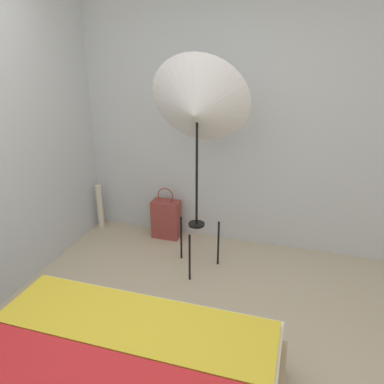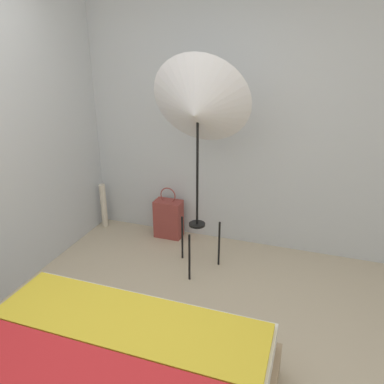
{
  "view_description": "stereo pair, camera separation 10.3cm",
  "coord_description": "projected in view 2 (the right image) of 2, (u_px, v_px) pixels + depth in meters",
  "views": [
    {
      "loc": [
        0.85,
        -1.6,
        2.01
      ],
      "look_at": [
        -0.01,
        1.24,
        0.84
      ],
      "focal_mm": 35.0,
      "sensor_mm": 36.0,
      "label": 1
    },
    {
      "loc": [
        0.95,
        -1.56,
        2.01
      ],
      "look_at": [
        -0.01,
        1.24,
        0.84
      ],
      "focal_mm": 35.0,
      "sensor_mm": 36.0,
      "label": 2
    }
  ],
  "objects": [
    {
      "name": "ground_plane",
      "position": [
        131.0,
        381.0,
        2.4
      ],
      "size": [
        14.0,
        14.0,
        0.0
      ],
      "primitive_type": "plane",
      "color": "tan"
    },
    {
      "name": "wall_back",
      "position": [
        219.0,
        121.0,
        3.75
      ],
      "size": [
        8.0,
        0.05,
        2.6
      ],
      "color": "#B7BCC1",
      "rests_on": "ground_plane"
    },
    {
      "name": "wall_side_left",
      "position": [
        27.0,
        133.0,
        3.24
      ],
      "size": [
        0.05,
        8.0,
        2.6
      ],
      "color": "#B7BCC1",
      "rests_on": "ground_plane"
    },
    {
      "name": "photo_umbrella",
      "position": [
        198.0,
        109.0,
        3.07
      ],
      "size": [
        0.86,
        0.58,
        1.96
      ],
      "color": "black",
      "rests_on": "ground_plane"
    },
    {
      "name": "tote_bag",
      "position": [
        169.0,
        218.0,
        4.14
      ],
      "size": [
        0.3,
        0.17,
        0.58
      ],
      "color": "brown",
      "rests_on": "ground_plane"
    },
    {
      "name": "paper_roll",
      "position": [
        104.0,
        205.0,
        4.37
      ],
      "size": [
        0.07,
        0.07,
        0.52
      ],
      "color": "beige",
      "rests_on": "ground_plane"
    }
  ]
}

